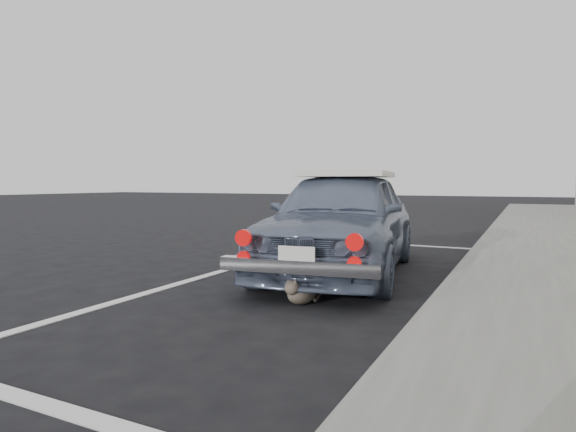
% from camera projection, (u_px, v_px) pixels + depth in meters
% --- Properties ---
extents(ground, '(80.00, 80.00, 0.00)m').
position_uv_depth(ground, '(76.00, 360.00, 3.02)').
color(ground, black).
rests_on(ground, ground).
extents(pline_rear, '(3.00, 0.12, 0.01)m').
position_uv_depth(pline_rear, '(62.00, 410.00, 2.36)').
color(pline_rear, silver).
rests_on(pline_rear, ground).
extents(pline_front, '(3.00, 0.12, 0.01)m').
position_uv_depth(pline_front, '(400.00, 245.00, 8.61)').
color(pline_front, silver).
rests_on(pline_front, ground).
extents(pline_side, '(0.12, 7.00, 0.01)m').
position_uv_depth(pline_side, '(225.00, 270.00, 6.10)').
color(pline_side, silver).
rests_on(pline_side, ground).
extents(retro_coupe, '(2.07, 3.99, 1.30)m').
position_uv_depth(retro_coupe, '(341.00, 220.00, 5.96)').
color(retro_coupe, slate).
rests_on(retro_coupe, ground).
extents(cat, '(0.28, 0.49, 0.27)m').
position_uv_depth(cat, '(301.00, 291.00, 4.41)').
color(cat, '#7A6B5D').
rests_on(cat, ground).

